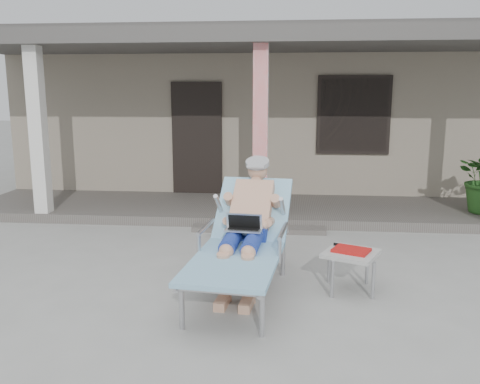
# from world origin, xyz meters

# --- Properties ---
(ground) EXTENTS (60.00, 60.00, 0.00)m
(ground) POSITION_xyz_m (0.00, 0.00, 0.00)
(ground) COLOR #9E9E99
(ground) RESTS_ON ground
(house) EXTENTS (10.40, 5.40, 3.30)m
(house) POSITION_xyz_m (0.00, 6.50, 1.67)
(house) COLOR gray
(house) RESTS_ON ground
(porch_deck) EXTENTS (10.00, 2.00, 0.15)m
(porch_deck) POSITION_xyz_m (0.00, 3.00, 0.07)
(porch_deck) COLOR #605B56
(porch_deck) RESTS_ON ground
(porch_overhang) EXTENTS (10.00, 2.30, 2.85)m
(porch_overhang) POSITION_xyz_m (0.00, 2.95, 2.79)
(porch_overhang) COLOR silver
(porch_overhang) RESTS_ON porch_deck
(porch_step) EXTENTS (2.00, 0.30, 0.07)m
(porch_step) POSITION_xyz_m (0.00, 1.85, 0.04)
(porch_step) COLOR #605B56
(porch_step) RESTS_ON ground
(lounger) EXTENTS (1.04, 2.24, 1.42)m
(lounger) POSITION_xyz_m (-0.02, -0.37, 0.87)
(lounger) COLOR #B7B7BC
(lounger) RESTS_ON ground
(side_table) EXTENTS (0.68, 0.68, 0.46)m
(side_table) POSITION_xyz_m (1.09, -0.37, 0.39)
(side_table) COLOR #ACACA7
(side_table) RESTS_ON ground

